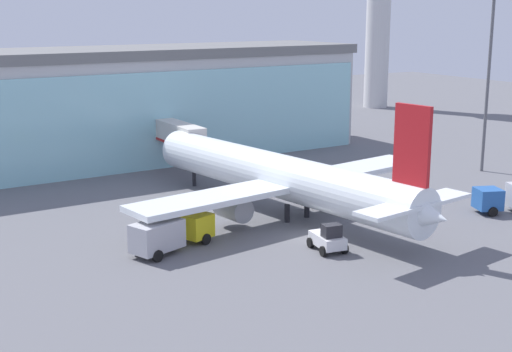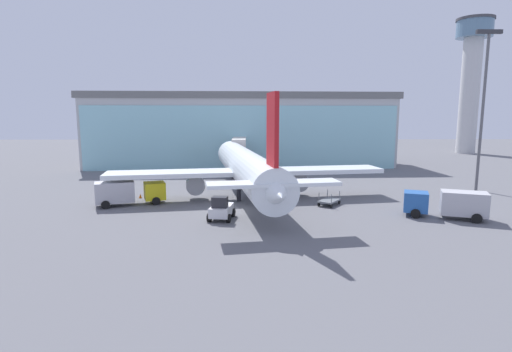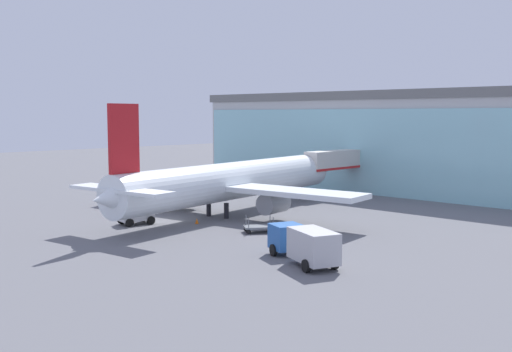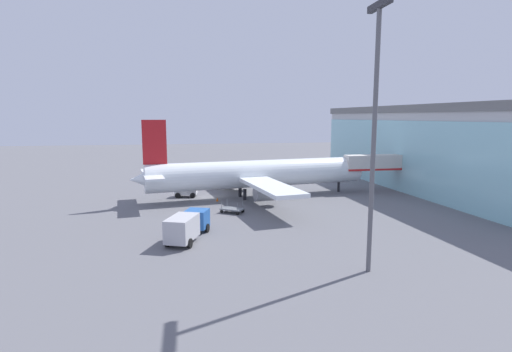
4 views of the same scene
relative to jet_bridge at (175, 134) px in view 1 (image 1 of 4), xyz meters
name	(u,v)px [view 1 (image 1 of 4)]	position (x,y,z in m)	size (l,w,h in m)	color
ground	(312,237)	(-0.01, -27.55, -4.58)	(240.00, 240.00, 0.00)	slate
terminal_building	(140,103)	(0.00, 10.71, 2.35)	(58.70, 17.77, 13.86)	#B8B8B8
jet_bridge	(175,134)	(0.00, 0.00, 0.00)	(2.31, 11.51, 5.97)	beige
control_tower	(379,0)	(57.09, 33.78, 15.59)	(8.80, 8.80, 33.17)	silver
apron_light_mast	(489,69)	(31.35, -16.90, 7.28)	(3.20, 0.40, 20.17)	#59595E
airplane	(282,177)	(1.37, -20.63, -1.03)	(32.27, 36.81, 11.60)	white
catering_truck	(170,233)	(-11.52, -24.80, -3.11)	(7.61, 4.56, 2.65)	yellow
baggage_cart	(391,208)	(10.47, -25.21, -4.08)	(2.90, 3.21, 1.50)	slate
pushback_tug	(328,239)	(-0.91, -31.02, -3.60)	(2.57, 3.43, 2.30)	silver
safety_cone_nose	(335,225)	(3.06, -26.52, -4.30)	(0.36, 0.36, 0.55)	orange
safety_cone_wingtip	(156,234)	(-11.23, -21.11, -4.30)	(0.36, 0.36, 0.55)	orange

